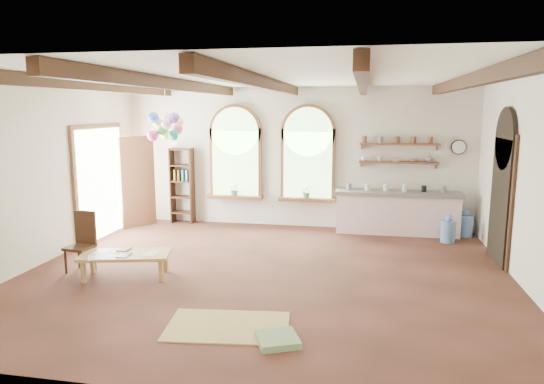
% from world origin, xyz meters
% --- Properties ---
extents(floor, '(8.00, 8.00, 0.00)m').
position_xyz_m(floor, '(0.00, 0.00, 0.00)').
color(floor, brown).
rests_on(floor, ground).
extents(ceiling_beams, '(6.20, 6.80, 0.18)m').
position_xyz_m(ceiling_beams, '(0.00, 0.00, 3.10)').
color(ceiling_beams, '#3D1F13').
rests_on(ceiling_beams, ceiling).
extents(window_left, '(1.30, 0.28, 2.20)m').
position_xyz_m(window_left, '(-1.40, 3.43, 1.63)').
color(window_left, brown).
rests_on(window_left, floor).
extents(window_right, '(1.30, 0.28, 2.20)m').
position_xyz_m(window_right, '(0.30, 3.43, 1.63)').
color(window_right, brown).
rests_on(window_right, floor).
extents(left_doorway, '(0.10, 1.90, 2.50)m').
position_xyz_m(left_doorway, '(-3.95, 1.80, 1.15)').
color(left_doorway, brown).
rests_on(left_doorway, floor).
extents(right_doorway, '(0.10, 1.30, 2.40)m').
position_xyz_m(right_doorway, '(3.95, 1.50, 1.10)').
color(right_doorway, black).
rests_on(right_doorway, floor).
extents(kitchen_counter, '(2.68, 0.62, 0.94)m').
position_xyz_m(kitchen_counter, '(2.30, 3.20, 0.48)').
color(kitchen_counter, '#FAD4D5').
rests_on(kitchen_counter, floor).
extents(wall_shelf_lower, '(1.70, 0.24, 0.04)m').
position_xyz_m(wall_shelf_lower, '(2.30, 3.38, 1.55)').
color(wall_shelf_lower, brown).
rests_on(wall_shelf_lower, wall_back).
extents(wall_shelf_upper, '(1.70, 0.24, 0.04)m').
position_xyz_m(wall_shelf_upper, '(2.30, 3.38, 1.95)').
color(wall_shelf_upper, brown).
rests_on(wall_shelf_upper, wall_back).
extents(wall_clock, '(0.32, 0.04, 0.32)m').
position_xyz_m(wall_clock, '(3.55, 3.45, 1.90)').
color(wall_clock, black).
rests_on(wall_clock, wall_back).
extents(bookshelf, '(0.53, 0.32, 1.80)m').
position_xyz_m(bookshelf, '(-2.70, 3.32, 0.90)').
color(bookshelf, '#3D1F13').
rests_on(bookshelf, floor).
extents(coffee_table, '(1.52, 0.96, 0.40)m').
position_xyz_m(coffee_table, '(-2.20, -0.54, 0.36)').
color(coffee_table, tan).
rests_on(coffee_table, floor).
extents(side_chair, '(0.45, 0.45, 1.01)m').
position_xyz_m(side_chair, '(-3.08, -0.41, 0.29)').
color(side_chair, '#3D1F13').
rests_on(side_chair, floor).
extents(floor_mat, '(1.62, 1.11, 0.02)m').
position_xyz_m(floor_mat, '(-0.07, -2.00, 0.01)').
color(floor_mat, tan).
rests_on(floor_mat, floor).
extents(floor_cushion, '(0.61, 0.61, 0.08)m').
position_xyz_m(floor_cushion, '(0.62, -2.30, 0.04)').
color(floor_cushion, gray).
rests_on(floor_cushion, floor).
extents(water_jug_a, '(0.31, 0.31, 0.60)m').
position_xyz_m(water_jug_a, '(3.75, 3.20, 0.26)').
color(water_jug_a, '#5B88C3').
rests_on(water_jug_a, floor).
extents(water_jug_b, '(0.30, 0.30, 0.58)m').
position_xyz_m(water_jug_b, '(3.30, 2.64, 0.25)').
color(water_jug_b, '#5B88C3').
rests_on(water_jug_b, floor).
extents(balloon_cluster, '(0.77, 0.77, 1.14)m').
position_xyz_m(balloon_cluster, '(-2.51, 2.04, 2.35)').
color(balloon_cluster, silver).
rests_on(balloon_cluster, floor).
extents(table_book, '(0.20, 0.27, 0.02)m').
position_xyz_m(table_book, '(-2.40, -0.37, 0.41)').
color(table_book, olive).
rests_on(table_book, coffee_table).
extents(tablet, '(0.19, 0.27, 0.01)m').
position_xyz_m(tablet, '(-2.16, -0.66, 0.41)').
color(tablet, black).
rests_on(tablet, coffee_table).
extents(potted_plant_left, '(0.27, 0.23, 0.30)m').
position_xyz_m(potted_plant_left, '(-1.40, 3.32, 0.85)').
color(potted_plant_left, '#598C4C').
rests_on(potted_plant_left, window_left).
extents(potted_plant_right, '(0.27, 0.23, 0.30)m').
position_xyz_m(potted_plant_right, '(0.30, 3.32, 0.85)').
color(potted_plant_right, '#598C4C').
rests_on(potted_plant_right, window_right).
extents(shelf_cup_a, '(0.12, 0.10, 0.10)m').
position_xyz_m(shelf_cup_a, '(1.55, 3.38, 1.62)').
color(shelf_cup_a, white).
rests_on(shelf_cup_a, wall_shelf_lower).
extents(shelf_cup_b, '(0.10, 0.10, 0.09)m').
position_xyz_m(shelf_cup_b, '(1.90, 3.38, 1.62)').
color(shelf_cup_b, beige).
rests_on(shelf_cup_b, wall_shelf_lower).
extents(shelf_bowl_a, '(0.22, 0.22, 0.05)m').
position_xyz_m(shelf_bowl_a, '(2.25, 3.38, 1.60)').
color(shelf_bowl_a, beige).
rests_on(shelf_bowl_a, wall_shelf_lower).
extents(shelf_bowl_b, '(0.20, 0.20, 0.06)m').
position_xyz_m(shelf_bowl_b, '(2.60, 3.38, 1.60)').
color(shelf_bowl_b, '#8C664C').
rests_on(shelf_bowl_b, wall_shelf_lower).
extents(shelf_vase, '(0.18, 0.18, 0.19)m').
position_xyz_m(shelf_vase, '(2.95, 3.38, 1.67)').
color(shelf_vase, slate).
rests_on(shelf_vase, wall_shelf_lower).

